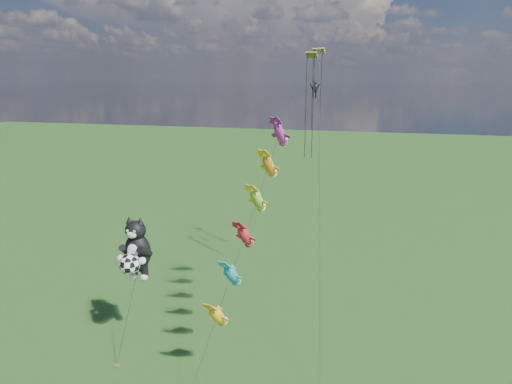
# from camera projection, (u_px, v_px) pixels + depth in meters

# --- Properties ---
(ground) EXTENTS (300.00, 300.00, 0.00)m
(ground) POSITION_uv_depth(u_px,v_px,m) (107.00, 383.00, 29.75)
(ground) COLOR #12370D
(cat_kite_rig) EXTENTS (2.33, 4.09, 10.78)m
(cat_kite_rig) POSITION_uv_depth(u_px,v_px,m) (135.00, 250.00, 31.48)
(cat_kite_rig) COLOR brown
(cat_kite_rig) RESTS_ON ground
(fish_windsock_rig) EXTENTS (4.42, 15.41, 19.56)m
(fish_windsock_rig) POSITION_uv_depth(u_px,v_px,m) (251.00, 218.00, 30.13)
(fish_windsock_rig) COLOR brown
(fish_windsock_rig) RESTS_ON ground
(parafoil_rig) EXTENTS (3.63, 17.26, 24.79)m
(parafoil_rig) POSITION_uv_depth(u_px,v_px,m) (315.00, 92.00, 37.80)
(parafoil_rig) COLOR brown
(parafoil_rig) RESTS_ON ground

